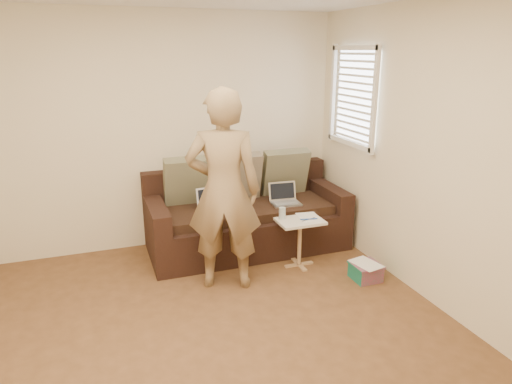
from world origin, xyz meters
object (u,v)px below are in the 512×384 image
(side_table, at_px, (299,243))
(striped_box, at_px, (366,271))
(laptop_white, at_px, (215,211))
(person, at_px, (224,191))
(sofa, at_px, (247,213))
(drinking_glass, at_px, (282,213))
(laptop_silver, at_px, (286,204))

(side_table, bearing_deg, striped_box, -46.01)
(laptop_white, distance_m, person, 0.80)
(laptop_white, height_order, striped_box, laptop_white)
(person, height_order, striped_box, person)
(sofa, height_order, side_table, sofa)
(laptop_white, relative_size, side_table, 0.63)
(person, xyz_separation_m, side_table, (0.84, 0.12, -0.69))
(sofa, relative_size, drinking_glass, 18.33)
(laptop_white, bearing_deg, side_table, -43.71)
(laptop_silver, height_order, laptop_white, laptop_white)
(laptop_silver, distance_m, striped_box, 1.17)
(side_table, bearing_deg, laptop_silver, 83.83)
(side_table, distance_m, striped_box, 0.72)
(laptop_white, relative_size, striped_box, 1.19)
(laptop_silver, bearing_deg, drinking_glass, -114.03)
(laptop_silver, distance_m, person, 1.16)
(laptop_white, xyz_separation_m, person, (-0.09, -0.67, 0.43))
(sofa, xyz_separation_m, striped_box, (0.85, -1.13, -0.34))
(laptop_white, distance_m, drinking_glass, 0.75)
(laptop_silver, distance_m, drinking_glass, 0.45)
(laptop_silver, height_order, striped_box, laptop_silver)
(side_table, xyz_separation_m, striped_box, (0.49, -0.51, -0.17))
(person, xyz_separation_m, drinking_glass, (0.68, 0.22, -0.37))
(side_table, bearing_deg, person, -171.94)
(striped_box, bearing_deg, sofa, 126.92)
(laptop_silver, height_order, person, person)
(drinking_glass, relative_size, striped_box, 0.44)
(sofa, bearing_deg, drinking_glass, -69.02)
(laptop_silver, relative_size, laptop_white, 0.98)
(sofa, xyz_separation_m, laptop_silver, (0.41, -0.14, 0.10))
(sofa, relative_size, laptop_white, 6.78)
(laptop_white, xyz_separation_m, striped_box, (1.24, -1.06, -0.43))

